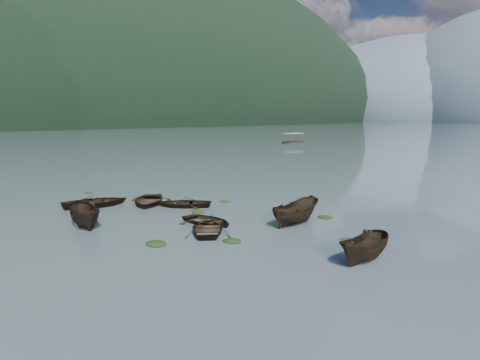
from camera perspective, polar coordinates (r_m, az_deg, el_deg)
The scene contains 20 objects.
ground_plane at distance 26.28m, azimuth -16.80°, elevation -7.26°, with size 2400.00×2400.00×0.00m, color #4B595D.
left_ridge_far at distance 566.46m, azimuth -23.50°, elevation 6.89°, with size 560.00×1400.00×380.00m, color black.
haze_mtn_a at distance 956.38m, azimuth 21.97°, elevation 7.26°, with size 520.00×520.00×280.00m, color #475666.
rowboat_0 at distance 35.25m, azimuth -12.13°, elevation -3.17°, with size 3.42×4.79×0.99m, color black.
rowboat_1 at distance 35.59m, azimuth -18.68°, elevation -3.32°, with size 3.57×5.00×1.04m, color black.
rowboat_2 at distance 29.23m, azimuth -19.89°, elevation -5.84°, with size 1.63×4.33×1.67m, color black.
rowboat_3 at distance 26.27m, azimuth -4.27°, elevation -6.93°, with size 2.86×4.00×0.83m, color black.
rowboat_4 at distance 28.23m, azimuth -4.37°, elevation -5.85°, with size 2.77×3.88×0.80m, color black.
rowboat_5 at distance 22.02m, azimuth 16.27°, elevation -10.27°, with size 1.49×3.96×1.53m, color black.
rowboat_7 at distance 33.91m, azimuth -7.48°, elevation -3.50°, with size 3.03×4.24×0.88m, color black.
rowboat_8 at distance 28.51m, azimuth 7.38°, elevation -5.76°, with size 1.72×4.58×1.77m, color black.
weed_clump_0 at distance 29.53m, azimuth -19.77°, elevation -5.69°, with size 1.26×1.03×0.28m, color black.
weed_clump_1 at distance 31.68m, azimuth -5.64°, elevation -4.31°, with size 1.09×0.87×0.24m, color black.
weed_clump_2 at distance 24.09m, azimuth -11.13°, elevation -8.48°, with size 1.27×1.02×0.28m, color black.
weed_clump_3 at distance 27.45m, azimuth -2.89°, elevation -6.25°, with size 0.91×0.77×0.20m, color black.
weed_clump_4 at distance 24.20m, azimuth -1.06°, elevation -8.24°, with size 1.14×0.90×0.24m, color black.
weed_clump_5 at distance 41.88m, azimuth -19.56°, elevation -1.67°, with size 0.90×0.73×0.19m, color black.
weed_clump_6 at distance 35.39m, azimuth -1.99°, elevation -2.94°, with size 0.86×0.72×0.18m, color black.
weed_clump_7 at distance 30.40m, azimuth 11.29°, elevation -4.97°, with size 1.07×0.85×0.23m, color black.
pontoon_left at distance 122.47m, azimuth 7.12°, elevation 4.98°, with size 2.75×6.59×2.53m, color black, non-canonical shape.
Camera 1 is at (21.07, -14.12, 6.87)m, focal length 32.00 mm.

